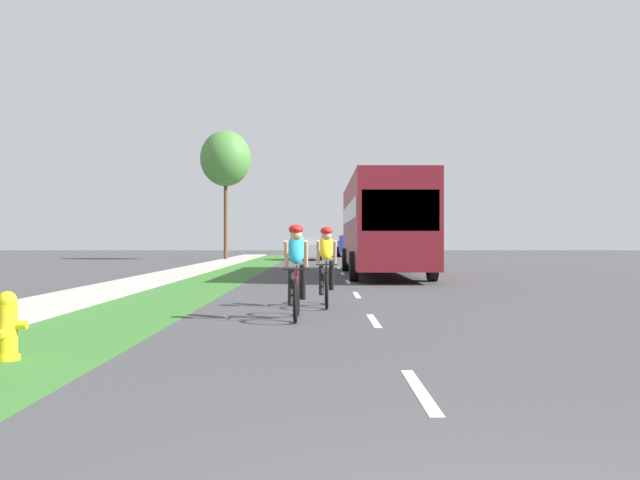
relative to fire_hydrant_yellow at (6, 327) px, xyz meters
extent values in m
plane|color=#424244|center=(4.34, 14.89, -0.37)|extent=(120.00, 120.00, 0.00)
cube|color=#38722D|center=(0.00, 14.89, -0.37)|extent=(2.23, 70.00, 0.01)
cube|color=#B2ADA3|center=(-2.07, 14.89, -0.37)|extent=(1.91, 70.00, 0.10)
cube|color=white|center=(4.34, -1.48, -0.37)|extent=(0.12, 1.80, 0.01)
cube|color=white|center=(4.34, 3.61, -0.37)|extent=(0.12, 1.80, 0.01)
cube|color=white|center=(4.34, 8.70, -0.37)|extent=(0.12, 1.80, 0.01)
cube|color=white|center=(4.34, 13.79, -0.37)|extent=(0.12, 1.80, 0.01)
cube|color=white|center=(4.34, 18.89, -0.37)|extent=(0.12, 1.80, 0.01)
cube|color=white|center=(4.34, 23.98, -0.37)|extent=(0.12, 1.80, 0.01)
cube|color=white|center=(4.34, 29.07, -0.37)|extent=(0.12, 1.80, 0.01)
cube|color=white|center=(4.34, 34.16, -0.37)|extent=(0.12, 1.80, 0.01)
cube|color=white|center=(4.34, 39.25, -0.37)|extent=(0.12, 1.80, 0.01)
cube|color=white|center=(4.34, 44.34, -0.37)|extent=(0.12, 1.80, 0.01)
cylinder|color=yellow|center=(0.00, 0.01, -0.34)|extent=(0.28, 0.28, 0.06)
cylinder|color=yellow|center=(0.00, 0.01, -0.04)|extent=(0.22, 0.22, 0.55)
sphere|color=yellow|center=(0.00, 0.01, 0.29)|extent=(0.21, 0.21, 0.21)
cylinder|color=yellow|center=(0.16, 0.01, 0.02)|extent=(0.12, 0.09, 0.09)
torus|color=black|center=(3.06, 4.32, -0.03)|extent=(0.06, 0.68, 0.68)
torus|color=black|center=(3.06, 3.28, -0.03)|extent=(0.06, 0.68, 0.68)
cylinder|color=maroon|center=(3.06, 3.70, 0.15)|extent=(0.04, 0.59, 0.43)
cylinder|color=maroon|center=(3.06, 3.98, 0.25)|extent=(0.04, 0.04, 0.55)
cylinder|color=maroon|center=(3.06, 3.75, 0.48)|extent=(0.03, 0.55, 0.03)
cylinder|color=black|center=(3.06, 3.30, 0.49)|extent=(0.42, 0.02, 0.02)
ellipsoid|color=#26A5CC|center=(3.06, 3.82, 0.81)|extent=(0.30, 0.54, 0.63)
sphere|color=tan|center=(3.06, 3.54, 1.05)|extent=(0.20, 0.20, 0.20)
ellipsoid|color=red|center=(3.06, 3.54, 1.13)|extent=(0.24, 0.28, 0.16)
cylinder|color=tan|center=(2.90, 3.54, 0.73)|extent=(0.07, 0.26, 0.45)
cylinder|color=tan|center=(3.22, 3.54, 0.73)|extent=(0.07, 0.26, 0.45)
cylinder|color=black|center=(2.96, 3.90, 0.15)|extent=(0.10, 0.30, 0.60)
cylinder|color=black|center=(3.16, 3.85, 0.25)|extent=(0.10, 0.25, 0.61)
torus|color=black|center=(3.58, 6.42, -0.03)|extent=(0.06, 0.68, 0.68)
torus|color=black|center=(3.58, 5.38, -0.03)|extent=(0.06, 0.68, 0.68)
cylinder|color=black|center=(3.58, 5.80, 0.15)|extent=(0.04, 0.59, 0.43)
cylinder|color=black|center=(3.58, 6.08, 0.25)|extent=(0.04, 0.04, 0.55)
cylinder|color=black|center=(3.58, 5.85, 0.48)|extent=(0.03, 0.55, 0.03)
cylinder|color=black|center=(3.58, 5.40, 0.49)|extent=(0.42, 0.02, 0.02)
ellipsoid|color=yellow|center=(3.58, 5.92, 0.81)|extent=(0.30, 0.54, 0.63)
sphere|color=tan|center=(3.58, 5.64, 1.05)|extent=(0.20, 0.20, 0.20)
ellipsoid|color=red|center=(3.58, 5.64, 1.13)|extent=(0.24, 0.28, 0.16)
cylinder|color=tan|center=(3.42, 5.64, 0.73)|extent=(0.07, 0.26, 0.45)
cylinder|color=tan|center=(3.74, 5.64, 0.73)|extent=(0.07, 0.26, 0.45)
cylinder|color=black|center=(3.48, 6.00, 0.15)|extent=(0.10, 0.30, 0.60)
cylinder|color=black|center=(3.68, 5.95, 0.25)|extent=(0.10, 0.25, 0.61)
cube|color=maroon|center=(5.78, 17.77, 1.56)|extent=(2.50, 11.60, 3.10)
cube|color=#1E2833|center=(5.78, 17.77, 1.96)|extent=(2.52, 10.67, 0.64)
cube|color=#1E2833|center=(5.78, 12.00, 1.81)|extent=(2.25, 0.06, 1.20)
cylinder|color=black|center=(4.53, 14.00, 0.11)|extent=(0.28, 0.96, 0.96)
cylinder|color=black|center=(7.03, 14.00, 0.11)|extent=(0.28, 0.96, 0.96)
cylinder|color=black|center=(4.53, 20.96, 0.11)|extent=(0.28, 0.96, 0.96)
cylinder|color=black|center=(7.03, 20.96, 0.11)|extent=(0.28, 0.96, 0.96)
cube|color=#A5A8AD|center=(2.59, 36.58, 0.27)|extent=(1.76, 4.30, 0.76)
cube|color=#A5A8AD|center=(2.59, 36.73, 0.89)|extent=(1.55, 2.24, 0.52)
cube|color=#1E2833|center=(2.59, 35.76, 0.87)|extent=(1.44, 0.08, 0.44)
cylinder|color=black|center=(1.71, 35.24, -0.05)|extent=(0.22, 0.64, 0.64)
cylinder|color=black|center=(3.47, 35.24, -0.05)|extent=(0.22, 0.64, 0.64)
cylinder|color=black|center=(1.71, 37.91, -0.05)|extent=(0.22, 0.64, 0.64)
cylinder|color=black|center=(3.47, 37.91, -0.05)|extent=(0.22, 0.64, 0.64)
cube|color=#23389E|center=(5.86, 45.48, 0.35)|extent=(1.96, 5.10, 0.76)
cube|color=#23389E|center=(5.86, 44.72, 0.95)|extent=(1.80, 1.78, 0.64)
cube|color=#1E2833|center=(5.86, 44.00, 0.93)|extent=(1.67, 0.08, 0.52)
cube|color=#23389E|center=(4.96, 46.50, 0.65)|extent=(0.08, 2.81, 0.40)
cube|color=#23389E|center=(6.77, 46.50, 0.65)|extent=(0.08, 2.81, 0.40)
cube|color=#23389E|center=(5.86, 47.99, 0.65)|extent=(1.80, 0.08, 0.40)
cylinder|color=black|center=(4.88, 43.95, 0.01)|extent=(0.26, 0.76, 0.76)
cylinder|color=black|center=(6.84, 43.95, 0.01)|extent=(0.26, 0.76, 0.76)
cylinder|color=black|center=(4.88, 47.01, 0.01)|extent=(0.26, 0.76, 0.76)
cylinder|color=black|center=(6.84, 47.01, 0.01)|extent=(0.26, 0.76, 0.76)
cylinder|color=brown|center=(-2.72, 36.49, 2.29)|extent=(0.24, 0.24, 5.32)
ellipsoid|color=#478438|center=(-2.72, 36.49, 6.26)|extent=(3.30, 3.30, 3.63)
camera|label=1|loc=(3.46, -7.40, 0.96)|focal=37.73mm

